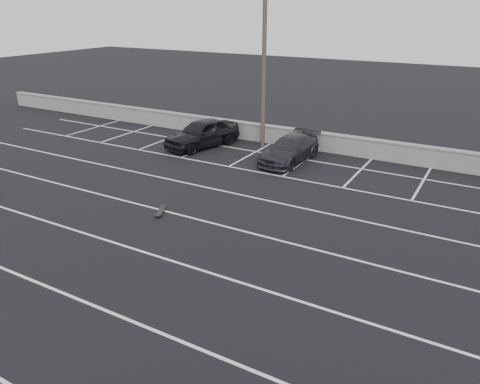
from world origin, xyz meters
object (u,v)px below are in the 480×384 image
Objects in this scene: car_left at (202,133)px; car_right at (290,149)px; utility_pole at (264,64)px; skateboard at (160,212)px.

car_left is 1.05× the size of car_right.
utility_pole is 10.26× the size of skateboard.
utility_pole is at bearing 46.96° from car_left.
car_left is 5.19m from utility_pole.
car_left is 0.51× the size of utility_pole.
utility_pole reaches higher than skateboard.
car_right reaches higher than skateboard.
car_right is 8.80m from skateboard.
car_left is 9.46m from skateboard.
utility_pole is at bearing 69.79° from skateboard.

